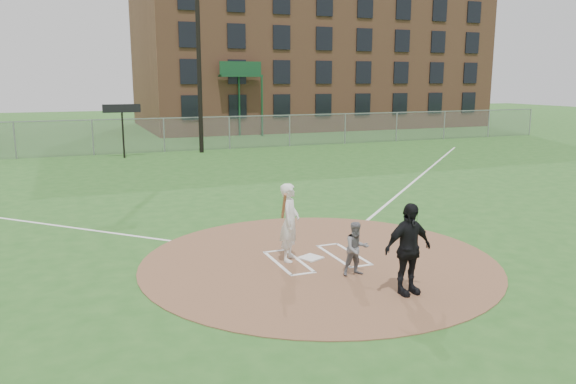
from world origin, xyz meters
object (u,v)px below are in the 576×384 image
object	(u,v)px
umpire	(408,249)
batter_at_plate	(290,222)
catcher	(356,249)
home_plate	(311,258)

from	to	relation	value
umpire	batter_at_plate	world-z (taller)	umpire
catcher	batter_at_plate	distance (m)	1.81
catcher	batter_at_plate	world-z (taller)	batter_at_plate
home_plate	catcher	bearing A→B (deg)	-72.34
home_plate	batter_at_plate	xyz separation A→B (m)	(-0.52, 0.06, 0.91)
catcher	batter_at_plate	size ratio (longest dim) A/B	0.64
home_plate	umpire	size ratio (longest dim) A/B	0.25
home_plate	batter_at_plate	bearing A→B (deg)	173.38
umpire	batter_at_plate	distance (m)	3.14
catcher	batter_at_plate	bearing A→B (deg)	125.21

